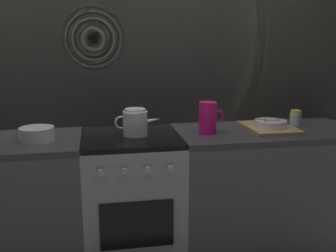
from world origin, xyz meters
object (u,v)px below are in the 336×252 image
object	(u,v)px
dish_pile	(270,126)
spice_jar	(296,118)
mixing_bowl	(37,134)
stove_unit	(132,204)
kettle	(135,122)
pitcher	(208,118)

from	to	relation	value
dish_pile	spice_jar	size ratio (longest dim) A/B	3.81
mixing_bowl	stove_unit	bearing A→B (deg)	2.97
kettle	pitcher	world-z (taller)	pitcher
mixing_bowl	spice_jar	distance (m)	1.69
pitcher	spice_jar	bearing A→B (deg)	10.85
mixing_bowl	dish_pile	bearing A→B (deg)	1.26
kettle	stove_unit	bearing A→B (deg)	175.64
spice_jar	kettle	bearing A→B (deg)	-175.18
mixing_bowl	spice_jar	bearing A→B (deg)	4.05
stove_unit	mixing_bowl	xyz separation A→B (m)	(-0.55, -0.03, 0.49)
stove_unit	mixing_bowl	bearing A→B (deg)	-177.03
dish_pile	pitcher	bearing A→B (deg)	-174.86
spice_jar	dish_pile	bearing A→B (deg)	-158.98
kettle	spice_jar	world-z (taller)	kettle
stove_unit	dish_pile	distance (m)	1.03
spice_jar	pitcher	bearing A→B (deg)	-169.15
stove_unit	dish_pile	size ratio (longest dim) A/B	2.25
kettle	spice_jar	xyz separation A→B (m)	(1.11, 0.09, -0.03)
pitcher	dish_pile	distance (m)	0.44
mixing_bowl	pitcher	world-z (taller)	pitcher
pitcher	spice_jar	world-z (taller)	pitcher
dish_pile	spice_jar	world-z (taller)	spice_jar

